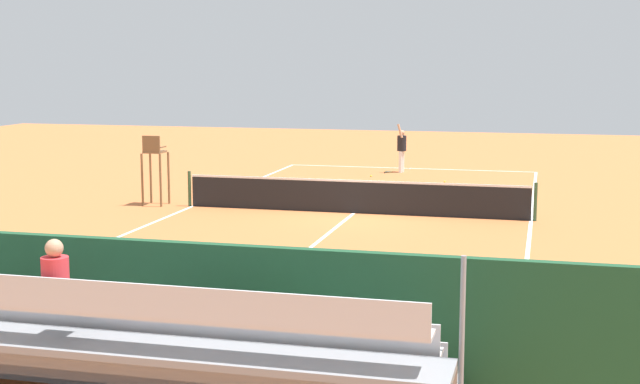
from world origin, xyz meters
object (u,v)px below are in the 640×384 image
at_px(courtside_bench, 278,336).
at_px(equipment_bag, 160,355).
at_px(bleacher_stand, 93,348).
at_px(tennis_player, 402,147).
at_px(tennis_ball_near, 371,176).
at_px(tennis_ball_far, 445,182).
at_px(umpire_chair, 154,162).
at_px(tennis_racket, 388,172).
at_px(tennis_net, 354,196).

distance_m(courtside_bench, equipment_bag, 1.79).
xyz_separation_m(bleacher_stand, courtside_bench, (-1.74, -2.05, -0.35)).
relative_size(bleacher_stand, tennis_player, 4.70).
relative_size(bleacher_stand, equipment_bag, 10.07).
relative_size(tennis_ball_near, tennis_ball_far, 1.00).
bearing_deg(bleacher_stand, umpire_chair, -67.87).
bearing_deg(tennis_ball_near, equipment_bag, 92.84).
relative_size(equipment_bag, tennis_player, 0.47).
height_order(tennis_player, tennis_racket, tennis_player).
height_order(tennis_racket, tennis_ball_far, tennis_ball_far).
relative_size(bleacher_stand, tennis_ball_far, 137.27).
bearing_deg(tennis_racket, umpire_chair, 60.18).
relative_size(tennis_net, courtside_bench, 5.72).
xyz_separation_m(bleacher_stand, umpire_chair, (6.20, -15.25, 0.41)).
relative_size(umpire_chair, tennis_ball_near, 32.42).
height_order(tennis_player, tennis_ball_far, tennis_player).
xyz_separation_m(bleacher_stand, tennis_player, (0.16, -24.98, 0.11)).
xyz_separation_m(courtside_bench, tennis_ball_far, (-0.09, -20.42, -0.53)).
xyz_separation_m(tennis_net, bleacher_stand, (-0.00, 15.33, 0.40)).
distance_m(tennis_player, tennis_ball_far, 3.35).
distance_m(bleacher_stand, tennis_player, 24.99).
bearing_deg(tennis_ball_far, tennis_player, -51.69).
distance_m(umpire_chair, tennis_ball_far, 10.87).
distance_m(tennis_net, tennis_ball_near, 8.12).
bearing_deg(bleacher_stand, tennis_ball_far, -94.64).
relative_size(courtside_bench, tennis_ball_far, 27.27).
distance_m(umpire_chair, courtside_bench, 15.42).
distance_m(courtside_bench, tennis_ball_far, 20.43).
distance_m(courtside_bench, tennis_ball_near, 21.50).
distance_m(equipment_bag, tennis_player, 23.08).
xyz_separation_m(tennis_racket, tennis_ball_far, (-2.50, 2.41, 0.02)).
height_order(tennis_net, tennis_ball_far, tennis_net).
relative_size(tennis_net, tennis_player, 5.35).
bearing_deg(courtside_bench, umpire_chair, -58.96).
xyz_separation_m(umpire_chair, tennis_player, (-6.04, -9.73, -0.30)).
relative_size(tennis_net, equipment_bag, 11.44).
bearing_deg(equipment_bag, tennis_net, -90.01).
bearing_deg(tennis_ball_far, tennis_racket, -43.97).
distance_m(bleacher_stand, tennis_racket, 24.91).
xyz_separation_m(courtside_bench, tennis_racket, (2.42, -22.84, -0.54)).
distance_m(tennis_ball_near, tennis_ball_far, 3.02).
height_order(tennis_net, tennis_ball_near, tennis_net).
xyz_separation_m(bleacher_stand, tennis_racket, (0.68, -24.89, -0.89)).
distance_m(umpire_chair, tennis_player, 11.46).
xyz_separation_m(courtside_bench, tennis_ball_near, (2.81, -21.31, -0.53)).
relative_size(tennis_player, tennis_racket, 3.30).
height_order(umpire_chair, equipment_bag, umpire_chair).
xyz_separation_m(courtside_bench, tennis_player, (1.90, -22.93, 0.46)).
distance_m(tennis_racket, tennis_ball_near, 1.58).
distance_m(bleacher_stand, tennis_ball_near, 23.40).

